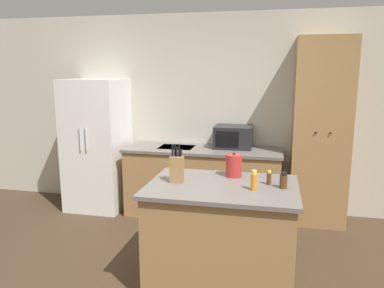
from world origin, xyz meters
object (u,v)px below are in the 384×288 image
Objects in this scene: pantry_cabinet at (320,133)px; fire_extinguisher at (66,186)px; refrigerator at (97,144)px; knife_block at (177,168)px; spice_bottle_short_red at (254,181)px; microwave at (233,137)px; spice_bottle_amber_oil at (269,178)px; spice_bottle_tall_dark at (283,181)px; kettle at (234,166)px.

pantry_cabinet reaches higher than fire_extinguisher.
refrigerator is at bearing -178.12° from pantry_cabinet.
pantry_cabinet reaches higher than knife_block.
spice_bottle_short_red is at bearing -6.94° from knife_block.
pantry_cabinet is 1.87m from spice_bottle_short_red.
spice_bottle_amber_oil is at bearing -73.26° from microwave.
pantry_cabinet is 1.66m from spice_bottle_amber_oil.
spice_bottle_tall_dark is 1.10× the size of spice_bottle_amber_oil.
pantry_cabinet is at bearing 69.79° from spice_bottle_amber_oil.
pantry_cabinet is 1.70m from spice_bottle_tall_dark.
refrigerator is at bearing 134.52° from knife_block.
fire_extinguisher is at bearing 151.90° from kettle.
refrigerator is at bearing 147.74° from spice_bottle_tall_dark.
microwave is 2.85× the size of spice_bottle_short_red.
pantry_cabinet reaches higher than spice_bottle_tall_dark.
kettle is at bearing 149.05° from spice_bottle_tall_dark.
knife_block is 0.68× the size of fire_extinguisher.
refrigerator reaches higher than knife_block.
kettle reaches higher than spice_bottle_amber_oil.
spice_bottle_tall_dark is 0.28× the size of fire_extinguisher.
fire_extinguisher is (-0.58, 0.10, -0.66)m from refrigerator.
fire_extinguisher is at bearing 179.92° from pantry_cabinet.
kettle is at bearing -123.09° from pantry_cabinet.
fire_extinguisher is (-2.41, -0.04, -0.81)m from microwave.
pantry_cabinet is at bearing 74.46° from spice_bottle_tall_dark.
refrigerator is 0.78× the size of pantry_cabinet.
spice_bottle_tall_dark is 0.26m from spice_bottle_short_red.
kettle is at bearing 150.13° from spice_bottle_amber_oil.
microwave is at bearing 1.04° from fire_extinguisher.
microwave is (1.83, 0.14, 0.15)m from refrigerator.
refrigerator is 3.56× the size of fire_extinguisher.
pantry_cabinet is at bearing 56.91° from kettle.
knife_block is 2.73× the size of spice_bottle_amber_oil.
microwave is at bearing 177.36° from pantry_cabinet.
refrigerator is 1.85m from microwave.
pantry_cabinet is 4.73× the size of microwave.
knife_block is at bearing -38.20° from fire_extinguisher.
microwave is 1.41× the size of knife_block.
pantry_cabinet reaches higher than spice_bottle_short_red.
spice_bottle_short_red is (-0.23, -0.11, 0.01)m from spice_bottle_tall_dark.
microwave is (-1.05, 0.05, -0.10)m from pantry_cabinet.
spice_bottle_short_red is at bearing -36.75° from refrigerator.
kettle is (-0.32, 0.18, 0.04)m from spice_bottle_amber_oil.
knife_block reaches higher than spice_bottle_short_red.
spice_bottle_tall_dark is at bearing 1.61° from knife_block.
kettle is 3.02m from fire_extinguisher.
refrigerator is 2.75m from spice_bottle_short_red.
knife_block is 2.81m from fire_extinguisher.
refrigerator reaches higher than spice_bottle_amber_oil.
pantry_cabinet reaches higher than kettle.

